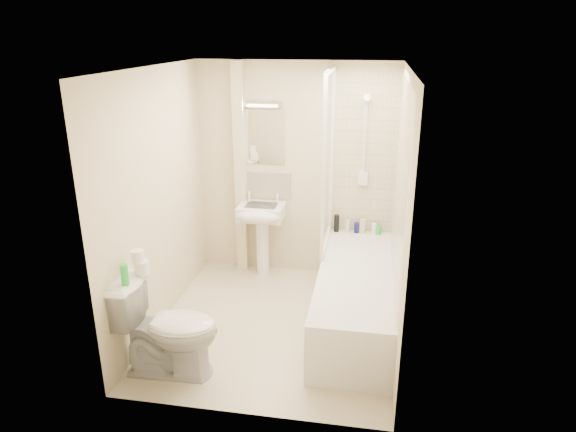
# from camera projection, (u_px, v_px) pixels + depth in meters

# --- Properties ---
(floor) EXTENTS (2.50, 2.50, 0.00)m
(floor) POSITION_uv_depth(u_px,v_px,m) (275.00, 324.00, 4.98)
(floor) COLOR beige
(floor) RESTS_ON ground
(wall_back) EXTENTS (2.20, 0.02, 2.40)m
(wall_back) POSITION_uv_depth(u_px,v_px,m) (296.00, 172.00, 5.73)
(wall_back) COLOR beige
(wall_back) RESTS_ON ground
(wall_left) EXTENTS (0.02, 2.50, 2.40)m
(wall_left) POSITION_uv_depth(u_px,v_px,m) (157.00, 201.00, 4.74)
(wall_left) COLOR beige
(wall_left) RESTS_ON ground
(wall_right) EXTENTS (0.02, 2.50, 2.40)m
(wall_right) POSITION_uv_depth(u_px,v_px,m) (400.00, 215.00, 4.39)
(wall_right) COLOR beige
(wall_right) RESTS_ON ground
(ceiling) EXTENTS (2.20, 2.50, 0.02)m
(ceiling) POSITION_uv_depth(u_px,v_px,m) (273.00, 68.00, 4.16)
(ceiling) COLOR white
(ceiling) RESTS_ON wall_back
(tile_back) EXTENTS (0.70, 0.01, 1.75)m
(tile_back) POSITION_uv_depth(u_px,v_px,m) (364.00, 155.00, 5.52)
(tile_back) COLOR beige
(tile_back) RESTS_ON wall_back
(tile_right) EXTENTS (0.01, 2.10, 1.75)m
(tile_right) POSITION_uv_depth(u_px,v_px,m) (400.00, 183.00, 4.49)
(tile_right) COLOR beige
(tile_right) RESTS_ON wall_right
(pipe_boxing) EXTENTS (0.12, 0.12, 2.40)m
(pipe_boxing) POSITION_uv_depth(u_px,v_px,m) (240.00, 171.00, 5.77)
(pipe_boxing) COLOR beige
(pipe_boxing) RESTS_ON ground
(splashback) EXTENTS (0.60, 0.02, 0.30)m
(splashback) POSITION_uv_depth(u_px,v_px,m) (265.00, 185.00, 5.83)
(splashback) COLOR beige
(splashback) RESTS_ON wall_back
(mirror) EXTENTS (0.46, 0.01, 0.60)m
(mirror) POSITION_uv_depth(u_px,v_px,m) (264.00, 137.00, 5.64)
(mirror) COLOR white
(mirror) RESTS_ON wall_back
(strip_light) EXTENTS (0.42, 0.07, 0.07)m
(strip_light) POSITION_uv_depth(u_px,v_px,m) (263.00, 103.00, 5.49)
(strip_light) COLOR silver
(strip_light) RESTS_ON wall_back
(bathtub) EXTENTS (0.70, 2.10, 0.55)m
(bathtub) POSITION_uv_depth(u_px,v_px,m) (355.00, 295.00, 4.93)
(bathtub) COLOR white
(bathtub) RESTS_ON ground
(shower_screen) EXTENTS (0.04, 0.92, 1.80)m
(shower_screen) POSITION_uv_depth(u_px,v_px,m) (328.00, 161.00, 5.16)
(shower_screen) COLOR white
(shower_screen) RESTS_ON bathtub
(shower_fixture) EXTENTS (0.10, 0.16, 0.99)m
(shower_fixture) POSITION_uv_depth(u_px,v_px,m) (365.00, 145.00, 5.44)
(shower_fixture) COLOR white
(shower_fixture) RESTS_ON wall_back
(pedestal_sink) EXTENTS (0.50, 0.47, 0.97)m
(pedestal_sink) POSITION_uv_depth(u_px,v_px,m) (261.00, 220.00, 5.74)
(pedestal_sink) COLOR white
(pedestal_sink) RESTS_ON ground
(bottle_black_a) EXTENTS (0.06, 0.06, 0.20)m
(bottle_black_a) POSITION_uv_depth(u_px,v_px,m) (336.00, 223.00, 5.75)
(bottle_black_a) COLOR black
(bottle_black_a) RESTS_ON bathtub
(bottle_white_a) EXTENTS (0.05, 0.05, 0.14)m
(bottle_white_a) POSITION_uv_depth(u_px,v_px,m) (348.00, 226.00, 5.74)
(bottle_white_a) COLOR silver
(bottle_white_a) RESTS_ON bathtub
(bottle_blue) EXTENTS (0.05, 0.05, 0.12)m
(bottle_blue) POSITION_uv_depth(u_px,v_px,m) (356.00, 228.00, 5.73)
(bottle_blue) COLOR #141458
(bottle_blue) RESTS_ON bathtub
(bottle_cream) EXTENTS (0.07, 0.07, 0.16)m
(bottle_cream) POSITION_uv_depth(u_px,v_px,m) (363.00, 226.00, 5.71)
(bottle_cream) COLOR beige
(bottle_cream) RESTS_ON bathtub
(bottle_white_b) EXTENTS (0.06, 0.06, 0.12)m
(bottle_white_b) POSITION_uv_depth(u_px,v_px,m) (374.00, 229.00, 5.70)
(bottle_white_b) COLOR white
(bottle_white_b) RESTS_ON bathtub
(bottle_green) EXTENTS (0.06, 0.06, 0.10)m
(bottle_green) POSITION_uv_depth(u_px,v_px,m) (378.00, 230.00, 5.70)
(bottle_green) COLOR green
(bottle_green) RESTS_ON bathtub
(toilet) EXTENTS (0.52, 0.85, 0.84)m
(toilet) POSITION_uv_depth(u_px,v_px,m) (168.00, 327.00, 4.16)
(toilet) COLOR white
(toilet) RESTS_ON ground
(toilet_roll_lower) EXTENTS (0.12, 0.12, 0.11)m
(toilet_roll_lower) POSITION_uv_depth(u_px,v_px,m) (142.00, 267.00, 4.13)
(toilet_roll_lower) COLOR white
(toilet_roll_lower) RESTS_ON toilet
(toilet_roll_upper) EXTENTS (0.10, 0.10, 0.10)m
(toilet_roll_upper) POSITION_uv_depth(u_px,v_px,m) (138.00, 256.00, 4.09)
(toilet_roll_upper) COLOR white
(toilet_roll_upper) RESTS_ON toilet_roll_lower
(green_bottle) EXTENTS (0.06, 0.06, 0.17)m
(green_bottle) POSITION_uv_depth(u_px,v_px,m) (125.00, 275.00, 3.94)
(green_bottle) COLOR green
(green_bottle) RESTS_ON toilet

